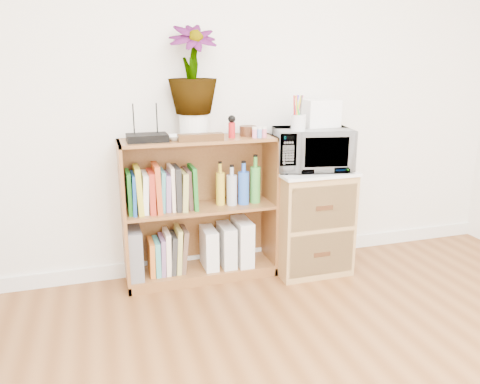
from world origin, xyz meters
name	(u,v)px	position (x,y,z in m)	size (l,w,h in m)	color
skirting_board	(244,256)	(0.00, 2.24, 0.05)	(4.00, 0.02, 0.10)	white
bookshelf	(200,210)	(-0.35, 2.10, 0.47)	(1.00, 0.30, 0.95)	brown
wicker_unit	(308,221)	(0.40, 2.02, 0.35)	(0.50, 0.45, 0.70)	#9E7542
microwave	(312,149)	(0.40, 2.02, 0.86)	(0.49, 0.33, 0.27)	silver
pen_cup	(298,123)	(0.26, 1.94, 1.04)	(0.09, 0.09, 0.10)	silver
small_appliance	(320,113)	(0.48, 2.09, 1.08)	(0.23, 0.19, 0.18)	white
router	(147,138)	(-0.67, 2.08, 0.97)	(0.24, 0.17, 0.04)	black
white_bowl	(176,138)	(-0.49, 2.07, 0.97)	(0.13, 0.13, 0.03)	white
plant_pot	(194,126)	(-0.37, 2.12, 1.03)	(0.18, 0.18, 0.15)	white
potted_plant	(192,70)	(-0.37, 2.12, 1.37)	(0.30, 0.30, 0.53)	#2B6528
trinket_box	(201,137)	(-0.36, 2.00, 0.97)	(0.28, 0.07, 0.04)	#3A240F
kokeshi_doll	(232,130)	(-0.14, 2.06, 1.00)	(0.04, 0.04, 0.10)	#B5161A
wooden_bowl	(248,131)	(-0.02, 2.11, 0.98)	(0.11, 0.11, 0.06)	#351C0E
paint_jars	(259,134)	(0.03, 2.01, 0.97)	(0.10, 0.04, 0.05)	pink
file_box	(134,252)	(-0.79, 2.10, 0.23)	(0.10, 0.26, 0.32)	slate
magazine_holder_left	(209,248)	(-0.30, 2.09, 0.21)	(0.09, 0.22, 0.27)	white
magazine_holder_mid	(226,245)	(-0.18, 2.09, 0.21)	(0.09, 0.23, 0.28)	silver
magazine_holder_right	(242,241)	(-0.06, 2.09, 0.23)	(0.10, 0.25, 0.31)	silver
cookbooks	(161,190)	(-0.60, 2.10, 0.63)	(0.43, 0.20, 0.31)	#1D6E1D
liquor_bottles	(239,182)	(-0.08, 2.10, 0.64)	(0.30, 0.07, 0.31)	gold
lower_books	(168,253)	(-0.57, 2.10, 0.20)	(0.26, 0.19, 0.30)	#CA6A23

